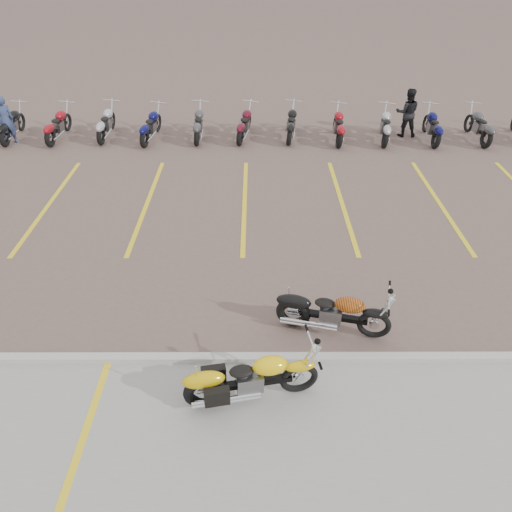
{
  "coord_description": "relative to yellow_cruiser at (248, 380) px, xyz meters",
  "views": [
    {
      "loc": [
        0.29,
        -8.31,
        6.46
      ],
      "look_at": [
        0.31,
        0.22,
        0.75
      ],
      "focal_mm": 35.0,
      "sensor_mm": 36.0,
      "label": 1
    }
  ],
  "objects": [
    {
      "name": "ground",
      "position": [
        -0.18,
        2.85,
        -0.45
      ],
      "size": [
        100.0,
        100.0,
        0.0
      ],
      "primitive_type": "plane",
      "color": "brown",
      "rests_on": "ground"
    },
    {
      "name": "flame_cruiser",
      "position": [
        1.51,
        1.63,
        -0.01
      ],
      "size": [
        2.12,
        0.63,
        0.88
      ],
      "rotation": [
        0.08,
        0.0,
        -0.23
      ],
      "color": "black",
      "rests_on": "ground"
    },
    {
      "name": "concrete_apron",
      "position": [
        -0.18,
        -1.65,
        -0.44
      ],
      "size": [
        60.0,
        5.0,
        0.01
      ],
      "primitive_type": "cube",
      "color": "#9E9B93",
      "rests_on": "ground"
    },
    {
      "name": "person_b",
      "position": [
        5.53,
        12.08,
        0.4
      ],
      "size": [
        0.89,
        0.73,
        1.69
      ],
      "primitive_type": "imported",
      "rotation": [
        0.0,
        0.0,
        3.03
      ],
      "color": "black",
      "rests_on": "ground"
    },
    {
      "name": "parking_stripes",
      "position": [
        -0.18,
        6.85,
        -0.44
      ],
      "size": [
        38.0,
        5.5,
        0.01
      ],
      "primitive_type": null,
      "color": "yellow",
      "rests_on": "ground"
    },
    {
      "name": "apron_stripe",
      "position": [
        -2.48,
        -1.65,
        -0.44
      ],
      "size": [
        0.12,
        5.0,
        0.0
      ],
      "primitive_type": "cube",
      "color": "yellow",
      "rests_on": "concrete_apron"
    },
    {
      "name": "bg_bike_row",
      "position": [
        1.36,
        11.86,
        0.1
      ],
      "size": [
        20.58,
        2.04,
        1.1
      ],
      "color": "black",
      "rests_on": "ground"
    },
    {
      "name": "person_a",
      "position": [
        -8.47,
        11.34,
        0.38
      ],
      "size": [
        0.72,
        0.7,
        1.66
      ],
      "primitive_type": "imported",
      "rotation": [
        0.0,
        0.0,
        3.86
      ],
      "color": "navy",
      "rests_on": "ground"
    },
    {
      "name": "yellow_cruiser",
      "position": [
        0.0,
        0.0,
        0.0
      ],
      "size": [
        2.17,
        0.54,
        0.9
      ],
      "rotation": [
        0.08,
        0.0,
        0.18
      ],
      "color": "black",
      "rests_on": "ground"
    },
    {
      "name": "curb",
      "position": [
        -0.18,
        0.85,
        -0.39
      ],
      "size": [
        60.0,
        0.18,
        0.12
      ],
      "primitive_type": "cube",
      "color": "#ADAAA3",
      "rests_on": "ground"
    }
  ]
}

